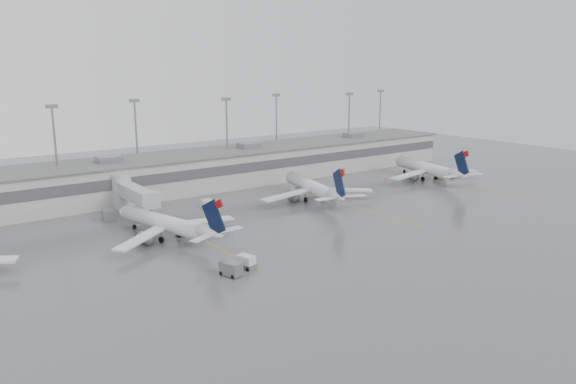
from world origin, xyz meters
TOP-DOWN VIEW (x-y plane):
  - ground at (0.00, 0.00)m, footprint 260.00×260.00m
  - terminal at (-0.01, 57.98)m, footprint 152.00×17.00m
  - light_masts at (0.00, 63.75)m, footprint 142.40×8.00m
  - jet_bridge_right at (-20.50, 45.72)m, footprint 4.00×17.20m
  - stand_markings at (-0.00, 24.00)m, footprint 105.25×40.00m
  - jet_mid_left at (-21.94, 24.92)m, footprint 23.56×26.75m
  - jet_mid_right at (14.41, 31.78)m, footprint 24.95×28.30m
  - jet_far_right at (51.34, 31.70)m, footprint 25.40×28.77m
  - baggage_tug at (-18.74, 5.91)m, footprint 2.61×3.33m
  - baggage_cart at (-21.94, 4.71)m, footprint 2.53×3.40m
  - gse_uld_b at (-6.60, 40.35)m, footprint 2.31×1.60m
  - gse_uld_c at (15.80, 39.33)m, footprint 2.44×1.72m
  - gse_loader at (-25.98, 42.56)m, footprint 2.53×3.50m
  - cone_b at (-17.63, 33.46)m, footprint 0.46×0.46m
  - cone_c at (20.79, 39.66)m, footprint 0.40×0.40m
  - cone_d at (43.36, 38.56)m, footprint 0.46×0.46m

SIDE VIEW (x-z plane):
  - ground at x=0.00m, z-range 0.00..0.00m
  - stand_markings at x=0.00m, z-range 0.00..0.01m
  - cone_c at x=20.79m, z-range 0.00..0.63m
  - cone_b at x=-17.63m, z-range 0.00..0.73m
  - cone_d at x=43.36m, z-range 0.00..0.74m
  - baggage_tug at x=-18.74m, z-range -0.21..1.68m
  - gse_uld_b at x=-6.60m, z-range 0.00..1.58m
  - gse_uld_c at x=15.80m, z-range 0.00..1.66m
  - gse_loader at x=-25.98m, z-range 0.00..2.00m
  - baggage_cart at x=-21.94m, z-range 0.04..1.99m
  - jet_mid_left at x=-21.94m, z-range -1.67..7.15m
  - jet_mid_right at x=14.41m, z-range -1.76..7.54m
  - jet_far_right at x=51.34m, z-range -1.78..7.64m
  - jet_bridge_right at x=-20.50m, z-range 0.37..7.37m
  - terminal at x=-0.01m, z-range -0.55..8.90m
  - light_masts at x=0.00m, z-range 1.73..22.33m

